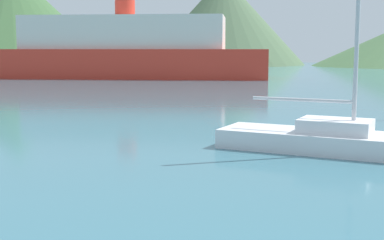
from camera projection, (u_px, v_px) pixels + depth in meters
sailboat_outer at (335, 139)px, 15.15m from camera, size 6.83×3.17×7.12m
ferry_distant at (126, 51)px, 54.40m from camera, size 29.50×12.40×7.77m
hill_west at (12, 17)px, 98.41m from camera, size 37.66×37.66×17.62m
hill_central at (223, 21)px, 99.26m from camera, size 30.22×30.22×16.29m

